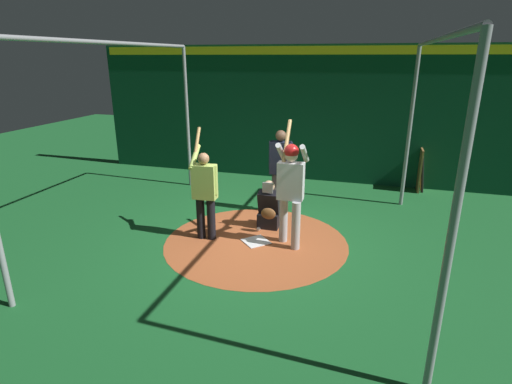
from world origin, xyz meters
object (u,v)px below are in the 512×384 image
(visitor, at_px, (205,190))
(bat_rack, at_px, (420,171))
(home_plate, at_px, (256,241))
(catcher, at_px, (269,209))
(umpire, at_px, (280,167))
(batter, at_px, (291,185))
(baseball_0, at_px, (258,229))

(visitor, bearing_deg, bat_rack, 132.59)
(visitor, bearing_deg, home_plate, 92.05)
(home_plate, relative_size, catcher, 0.44)
(umpire, relative_size, bat_rack, 1.68)
(home_plate, height_order, umpire, umpire)
(home_plate, distance_m, bat_rack, 5.05)
(batter, distance_m, bat_rack, 4.67)
(bat_rack, bearing_deg, umpire, -50.62)
(batter, relative_size, catcher, 2.25)
(catcher, bearing_deg, baseball_0, -30.92)
(batter, relative_size, visitor, 1.08)
(baseball_0, bearing_deg, bat_rack, 138.41)
(bat_rack, bearing_deg, baseball_0, -41.59)
(home_plate, relative_size, umpire, 0.24)
(visitor, relative_size, bat_rack, 1.88)
(umpire, xyz_separation_m, bat_rack, (-2.44, 2.98, -0.50))
(visitor, distance_m, bat_rack, 5.71)
(batter, relative_size, umpire, 1.22)
(catcher, bearing_deg, umpire, 179.16)
(catcher, height_order, baseball_0, catcher)
(home_plate, relative_size, baseball_0, 5.68)
(bat_rack, bearing_deg, home_plate, -37.27)
(umpire, bearing_deg, batter, 19.29)
(catcher, xyz_separation_m, bat_rack, (-3.29, 2.99, 0.12))
(batter, distance_m, umpire, 1.58)
(batter, height_order, baseball_0, batter)
(batter, distance_m, baseball_0, 1.32)
(umpire, xyz_separation_m, baseball_0, (1.09, -0.16, -0.95))
(batter, bearing_deg, home_plate, -82.72)
(visitor, distance_m, baseball_0, 1.34)
(visitor, bearing_deg, batter, 92.81)
(home_plate, xyz_separation_m, bat_rack, (-4.00, 3.05, 0.48))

